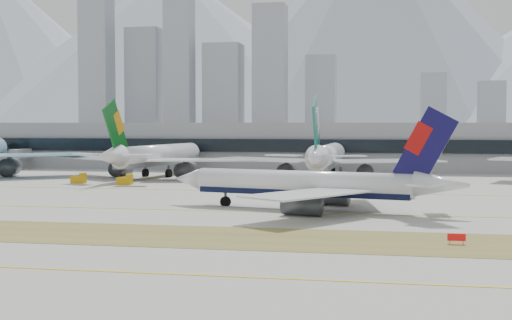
% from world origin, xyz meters
% --- Properties ---
extents(ground, '(3000.00, 3000.00, 0.00)m').
position_xyz_m(ground, '(0.00, 0.00, 0.00)').
color(ground, '#A7A49C').
rests_on(ground, ground).
extents(apron_markings, '(360.00, 122.22, 0.06)m').
position_xyz_m(apron_markings, '(0.00, -53.95, 0.02)').
color(apron_markings, brown).
rests_on(apron_markings, ground).
extents(taxiing_airliner, '(52.58, 45.03, 17.84)m').
position_xyz_m(taxiing_airliner, '(18.43, -1.04, 4.30)').
color(taxiing_airliner, white).
rests_on(taxiing_airliner, ground).
extents(widebody_eva, '(58.42, 57.78, 21.09)m').
position_xyz_m(widebody_eva, '(-32.04, 64.63, 5.61)').
color(widebody_eva, white).
rests_on(widebody_eva, ground).
extents(widebody_cathay, '(60.84, 59.36, 21.68)m').
position_xyz_m(widebody_cathay, '(14.94, 63.79, 5.76)').
color(widebody_cathay, white).
rests_on(widebody_cathay, ground).
extents(terminal, '(280.00, 43.10, 15.00)m').
position_xyz_m(terminal, '(0.00, 114.84, 7.50)').
color(terminal, gray).
rests_on(terminal, ground).
extents(hold_sign_right, '(2.20, 0.15, 1.35)m').
position_xyz_m(hold_sign_right, '(39.50, -32.00, 0.88)').
color(hold_sign_right, red).
rests_on(hold_sign_right, ground).
extents(gse_b, '(3.55, 2.00, 2.60)m').
position_xyz_m(gse_b, '(-31.64, 41.20, 1.05)').
color(gse_b, '#D6980B').
rests_on(gse_b, ground).
extents(gse_extra, '(3.55, 2.00, 2.60)m').
position_xyz_m(gse_extra, '(-44.19, 42.39, 1.05)').
color(gse_extra, '#D6980B').
rests_on(gse_extra, ground).
extents(gse_c, '(3.55, 2.00, 2.60)m').
position_xyz_m(gse_c, '(14.06, 42.28, 1.05)').
color(gse_c, '#D6980B').
rests_on(gse_c, ground).
extents(city_skyline, '(342.00, 49.80, 140.00)m').
position_xyz_m(city_skyline, '(-106.76, 453.42, 49.80)').
color(city_skyline, '#8B919E').
rests_on(city_skyline, ground).
extents(mountain_ridge, '(2830.00, 1120.00, 470.00)m').
position_xyz_m(mountain_ridge, '(33.00, 1404.14, 181.85)').
color(mountain_ridge, '#9EA8B7').
rests_on(mountain_ridge, ground).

